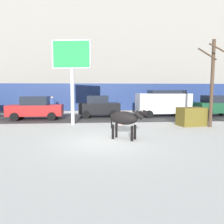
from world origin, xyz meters
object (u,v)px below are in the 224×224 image
at_px(cow_black, 125,119).
at_px(car_black_hatchback, 99,106).
at_px(dumpster, 191,117).
at_px(car_white_van, 163,102).
at_px(bare_tree_far_back, 212,81).
at_px(billboard, 72,60).
at_px(pedestrian_near_billboard, 52,105).
at_px(car_darkgreen_hatchback, 215,106).
at_px(car_red_sedan, 36,108).

bearing_deg(cow_black, car_black_hatchback, 97.45).
height_order(cow_black, dumpster, cow_black).
distance_m(car_white_van, bare_tree_far_back, 5.98).
relative_size(cow_black, dumpster, 1.08).
bearing_deg(billboard, pedestrian_near_billboard, 112.45).
height_order(car_darkgreen_hatchback, bare_tree_far_back, bare_tree_far_back).
xyz_separation_m(car_darkgreen_hatchback, dumpster, (-4.42, -4.81, -0.33)).
bearing_deg(car_white_van, dumpster, -86.52).
distance_m(billboard, dumpster, 8.70).
relative_size(car_red_sedan, car_darkgreen_hatchback, 1.20).
distance_m(car_red_sedan, car_white_van, 10.80).
xyz_separation_m(billboard, pedestrian_near_billboard, (-2.54, 6.14, -3.43)).
height_order(cow_black, car_darkgreen_hatchback, car_darkgreen_hatchback).
relative_size(pedestrian_near_billboard, bare_tree_far_back, 0.32).
xyz_separation_m(cow_black, car_darkgreen_hatchback, (9.31, 8.34, -0.07)).
bearing_deg(car_white_van, car_darkgreen_hatchback, -2.17).
bearing_deg(car_red_sedan, car_black_hatchback, 11.76).
distance_m(car_red_sedan, dumpster, 11.72).
relative_size(billboard, pedestrian_near_billboard, 3.21).
distance_m(cow_black, car_red_sedan, 9.65).
xyz_separation_m(billboard, dumpster, (7.82, -0.93, -3.71)).
bearing_deg(dumpster, cow_black, -144.22).
xyz_separation_m(billboard, car_white_van, (7.51, 4.06, -3.07)).
bearing_deg(dumpster, car_red_sedan, 160.51).
xyz_separation_m(pedestrian_near_billboard, bare_tree_far_back, (11.31, -7.69, 2.02)).
height_order(car_darkgreen_hatchback, pedestrian_near_billboard, car_darkgreen_hatchback).
bearing_deg(car_white_van, car_black_hatchback, -179.69).
bearing_deg(car_white_van, billboard, -151.64).
xyz_separation_m(cow_black, car_black_hatchback, (-1.11, 8.48, -0.07)).
xyz_separation_m(car_black_hatchback, car_white_van, (5.70, 0.03, 0.32)).
xyz_separation_m(billboard, car_red_sedan, (-3.23, 2.98, -3.41)).
distance_m(car_darkgreen_hatchback, bare_tree_far_back, 6.73).
xyz_separation_m(car_black_hatchback, dumpster, (6.00, -4.96, -0.33)).
distance_m(car_black_hatchback, pedestrian_near_billboard, 4.84).
xyz_separation_m(billboard, car_darkgreen_hatchback, (12.24, 3.88, -3.39)).
bearing_deg(cow_black, pedestrian_near_billboard, 117.25).
xyz_separation_m(billboard, bare_tree_far_back, (8.77, -1.55, -1.42)).
distance_m(pedestrian_near_billboard, bare_tree_far_back, 13.82).
height_order(cow_black, car_black_hatchback, car_black_hatchback).
relative_size(car_black_hatchback, car_white_van, 0.76).
distance_m(car_white_van, dumpster, 5.04).
xyz_separation_m(cow_black, bare_tree_far_back, (5.85, 2.91, 1.90)).
bearing_deg(car_red_sedan, billboard, -42.67).
height_order(pedestrian_near_billboard, bare_tree_far_back, bare_tree_far_back).
distance_m(billboard, car_darkgreen_hatchback, 13.28).
relative_size(car_darkgreen_hatchback, dumpster, 2.09).
bearing_deg(dumpster, pedestrian_near_billboard, 145.65).
bearing_deg(car_black_hatchback, billboard, -114.25).
bearing_deg(bare_tree_far_back, dumpster, 147.19).
xyz_separation_m(car_white_van, dumpster, (0.30, -4.99, -0.64)).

